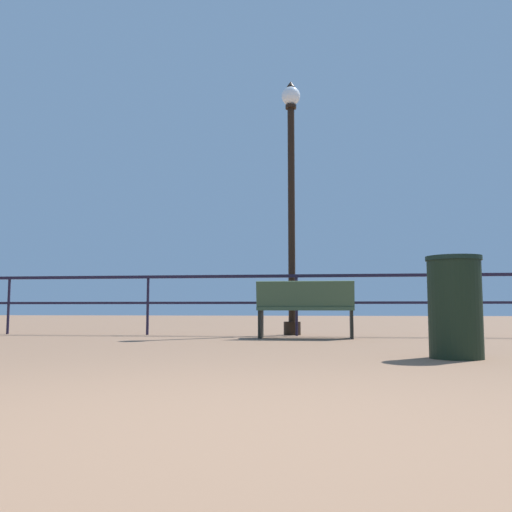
# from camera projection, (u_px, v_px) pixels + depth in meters

# --- Properties ---
(ground_plane) EXTENTS (60.00, 60.00, 0.00)m
(ground_plane) POSITION_uv_depth(u_px,v_px,m) (191.00, 434.00, 1.99)
(ground_plane) COLOR #836148
(pier_railing) EXTENTS (24.95, 0.05, 0.99)m
(pier_railing) POSITION_uv_depth(u_px,v_px,m) (296.00, 290.00, 9.05)
(pier_railing) COLOR black
(pier_railing) RESTS_ON ground_plane
(bench_near_left) EXTENTS (1.42, 0.56, 0.84)m
(bench_near_left) POSITION_uv_depth(u_px,v_px,m) (305.00, 306.00, 8.22)
(bench_near_left) COLOR #375036
(bench_near_left) RESTS_ON ground_plane
(lamppost_center) EXTENTS (0.33, 0.33, 4.36)m
(lamppost_center) POSITION_uv_depth(u_px,v_px,m) (291.00, 189.00, 9.50)
(lamppost_center) COLOR black
(lamppost_center) RESTS_ON ground_plane
(trash_bin) EXTENTS (0.49, 0.49, 0.92)m
(trash_bin) POSITION_uv_depth(u_px,v_px,m) (455.00, 307.00, 5.00)
(trash_bin) COLOR black
(trash_bin) RESTS_ON ground_plane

